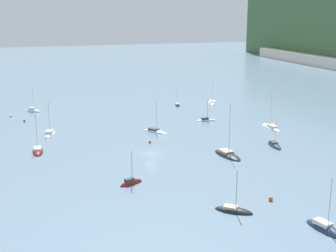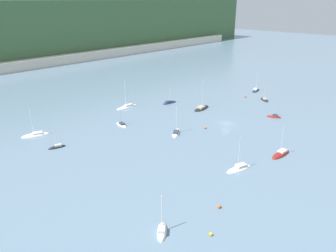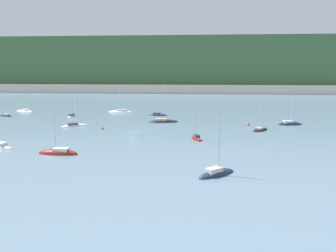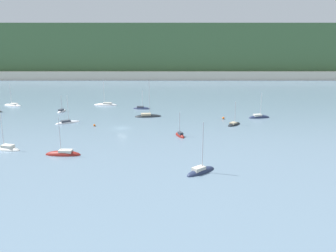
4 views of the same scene
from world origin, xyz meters
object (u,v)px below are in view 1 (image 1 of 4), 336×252
object	(u,v)px
sailboat_8	(234,211)
mooring_buoy_2	(11,116)
mooring_buoy_1	(24,121)
mooring_buoy_3	(150,142)
sailboat_7	(177,105)
mooring_buoy_0	(271,199)
sailboat_10	(212,103)
sailboat_12	(206,121)
sailboat_11	(33,111)
sailboat_4	(274,146)
sailboat_1	(131,184)
sailboat_0	(155,132)
sailboat_9	(38,151)
sailboat_2	(325,230)
sailboat_3	(227,155)
sailboat_13	(50,134)
sailboat_6	(271,128)

from	to	relation	value
sailboat_8	mooring_buoy_2	xyz separation A→B (m)	(-77.45, -31.66, 0.23)
mooring_buoy_1	mooring_buoy_3	size ratio (longest dim) A/B	1.10
sailboat_7	mooring_buoy_0	world-z (taller)	sailboat_7
mooring_buoy_2	mooring_buoy_3	size ratio (longest dim) A/B	0.97
sailboat_7	sailboat_10	distance (m)	12.04
mooring_buoy_1	mooring_buoy_3	xyz separation A→B (m)	(30.38, 26.56, -0.03)
sailboat_12	mooring_buoy_3	world-z (taller)	sailboat_12
sailboat_7	sailboat_11	bearing A→B (deg)	98.07
sailboat_7	sailboat_8	distance (m)	79.80
sailboat_4	sailboat_12	xyz separation A→B (m)	(-27.10, -4.99, 0.02)
sailboat_1	sailboat_11	distance (m)	67.86
sailboat_1	sailboat_7	xyz separation A→B (m)	(-61.64, 30.56, -0.01)
sailboat_10	sailboat_0	bearing A→B (deg)	157.15
sailboat_8	sailboat_10	size ratio (longest dim) A/B	0.85
sailboat_9	sailboat_8	bearing A→B (deg)	-144.09
sailboat_2	sailboat_8	xyz separation A→B (m)	(-9.68, -9.28, -0.02)
sailboat_3	sailboat_12	xyz separation A→B (m)	(-30.13, 8.00, -0.00)
sailboat_10	sailboat_13	xyz separation A→B (m)	(23.19, -53.38, 0.04)
sailboat_4	sailboat_13	distance (m)	53.61
mooring_buoy_0	sailboat_9	bearing A→B (deg)	-139.08
sailboat_3	sailboat_12	world-z (taller)	sailboat_3
sailboat_11	sailboat_1	bearing A→B (deg)	-29.60
sailboat_0	sailboat_3	xyz separation A→B (m)	(23.16, 8.72, 0.01)
sailboat_3	sailboat_7	world-z (taller)	sailboat_3
sailboat_3	sailboat_10	size ratio (longest dim) A/B	1.37
mooring_buoy_1	mooring_buoy_2	distance (m)	8.13
sailboat_11	sailboat_12	size ratio (longest dim) A/B	1.30
sailboat_6	sailboat_8	size ratio (longest dim) A/B	1.45
sailboat_0	mooring_buoy_3	xyz separation A→B (m)	(8.80, -3.95, 0.22)
sailboat_4	sailboat_8	distance (m)	37.23
sailboat_12	sailboat_7	bearing A→B (deg)	99.50
mooring_buoy_0	mooring_buoy_2	size ratio (longest dim) A/B	1.22
sailboat_10	mooring_buoy_3	xyz separation A→B (m)	(37.98, -32.22, 0.24)
sailboat_7	mooring_buoy_0	xyz separation A→B (m)	(75.79, -11.12, 0.28)
sailboat_3	mooring_buoy_2	distance (m)	67.36
sailboat_13	mooring_buoy_0	xyz separation A→B (m)	(52.70, 30.22, 0.25)
sailboat_8	sailboat_11	distance (m)	86.29
sailboat_0	sailboat_11	size ratio (longest dim) A/B	1.07
sailboat_13	mooring_buoy_1	world-z (taller)	sailboat_13
sailboat_7	sailboat_6	bearing A→B (deg)	-145.00
sailboat_8	sailboat_11	world-z (taller)	sailboat_11
sailboat_0	sailboat_9	xyz separation A→B (m)	(7.70, -28.71, -0.01)
sailboat_10	mooring_buoy_1	xyz separation A→B (m)	(7.60, -58.78, 0.27)
sailboat_0	sailboat_7	world-z (taller)	sailboat_0
sailboat_9	mooring_buoy_1	bearing A→B (deg)	6.59
sailboat_0	sailboat_7	xyz separation A→B (m)	(-29.07, 16.23, -0.00)
sailboat_13	sailboat_4	bearing A→B (deg)	-103.51
sailboat_6	sailboat_11	distance (m)	69.41
mooring_buoy_0	mooring_buoy_1	bearing A→B (deg)	-152.46
sailboat_10	mooring_buoy_0	distance (m)	79.35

